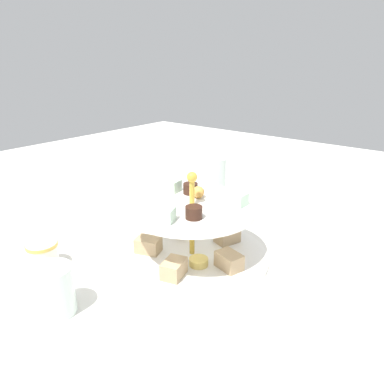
% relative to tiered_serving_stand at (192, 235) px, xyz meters
% --- Properties ---
extents(ground_plane, '(2.40, 2.40, 0.00)m').
position_rel_tiered_serving_stand_xyz_m(ground_plane, '(-0.00, -0.00, -0.05)').
color(ground_plane, silver).
extents(tiered_serving_stand, '(0.30, 0.30, 0.18)m').
position_rel_tiered_serving_stand_xyz_m(tiered_serving_stand, '(0.00, 0.00, 0.00)').
color(tiered_serving_stand, white).
rests_on(tiered_serving_stand, ground_plane).
extents(water_glass_tall_right, '(0.07, 0.07, 0.14)m').
position_rel_tiered_serving_stand_xyz_m(water_glass_tall_right, '(-0.12, 0.24, 0.02)').
color(water_glass_tall_right, silver).
rests_on(water_glass_tall_right, ground_plane).
extents(water_glass_short_left, '(0.06, 0.06, 0.08)m').
position_rel_tiered_serving_stand_xyz_m(water_glass_short_left, '(-0.06, -0.26, -0.01)').
color(water_glass_short_left, silver).
rests_on(water_glass_short_left, ground_plane).
extents(teacup_with_saucer, '(0.09, 0.09, 0.05)m').
position_rel_tiered_serving_stand_xyz_m(teacup_with_saucer, '(-0.20, -0.20, -0.02)').
color(teacup_with_saucer, white).
rests_on(teacup_with_saucer, ground_plane).
extents(butter_knife_left, '(0.14, 0.12, 0.00)m').
position_rel_tiered_serving_stand_xyz_m(butter_knife_left, '(0.26, 0.19, -0.05)').
color(butter_knife_left, silver).
rests_on(butter_knife_left, ground_plane).
extents(butter_knife_right, '(0.02, 0.17, 0.00)m').
position_rel_tiered_serving_stand_xyz_m(butter_knife_right, '(-0.32, -0.00, -0.05)').
color(butter_knife_right, silver).
rests_on(butter_knife_right, ground_plane).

